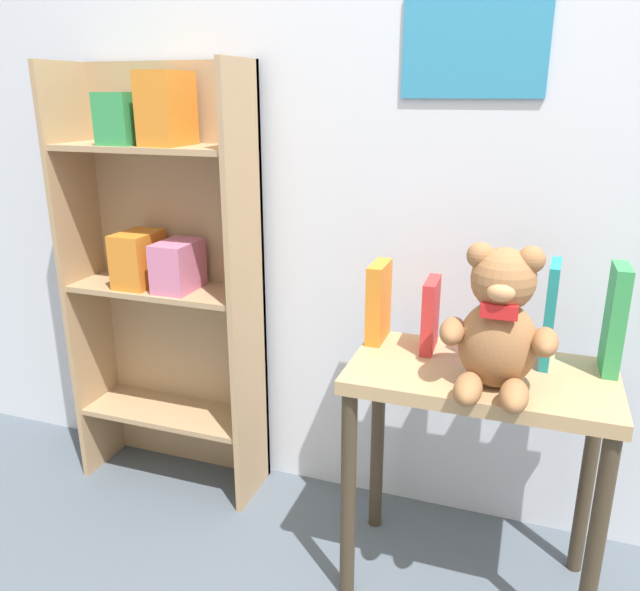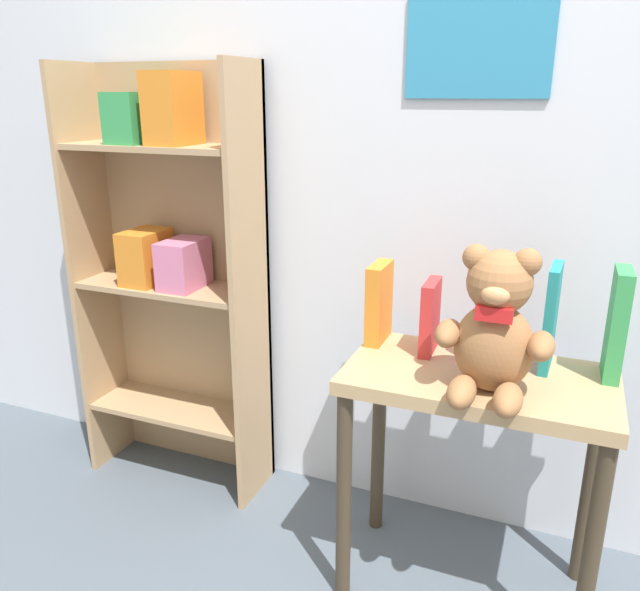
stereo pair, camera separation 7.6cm
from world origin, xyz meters
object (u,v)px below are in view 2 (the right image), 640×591
object	(u,v)px
book_standing_teal	(551,318)
book_standing_green	(617,324)
book_standing_red	(430,317)
book_standing_purple	(488,318)
teddy_bear	(495,329)
book_standing_orange	(379,303)
bookshelf_side	(173,258)
display_table	(475,416)

from	to	relation	value
book_standing_teal	book_standing_green	bearing A→B (deg)	2.88
book_standing_red	book_standing_purple	world-z (taller)	book_standing_purple
teddy_bear	book_standing_red	world-z (taller)	teddy_bear
book_standing_teal	book_standing_green	xyz separation A→B (m)	(0.15, 0.00, 0.00)
teddy_bear	book_standing_purple	distance (m)	0.19
teddy_bear	book_standing_teal	size ratio (longest dim) A/B	1.30
book_standing_orange	book_standing_red	bearing A→B (deg)	-8.98
teddy_bear	book_standing_purple	xyz separation A→B (m)	(-0.04, 0.18, -0.04)
teddy_bear	book_standing_purple	bearing A→B (deg)	100.90
book_standing_orange	book_standing_red	xyz separation A→B (m)	(0.15, -0.02, -0.01)
book_standing_green	book_standing_purple	bearing A→B (deg)	-179.87
bookshelf_side	book_standing_teal	distance (m)	1.18
bookshelf_side	book_standing_green	distance (m)	1.33
book_standing_teal	book_standing_purple	bearing A→B (deg)	-173.99
teddy_bear	book_standing_red	size ratio (longest dim) A/B	1.76
display_table	book_standing_teal	world-z (taller)	book_standing_teal
book_standing_orange	book_standing_teal	xyz separation A→B (m)	(0.44, -0.01, 0.02)
book_standing_red	book_standing_teal	size ratio (longest dim) A/B	0.74
display_table	book_standing_green	bearing A→B (deg)	18.74
display_table	book_standing_red	world-z (taller)	book_standing_red
book_standing_purple	book_standing_teal	size ratio (longest dim) A/B	0.86
book_standing_red	book_standing_teal	distance (m)	0.30
bookshelf_side	teddy_bear	xyz separation A→B (m)	(1.06, -0.30, 0.01)
book_standing_orange	book_standing_purple	bearing A→B (deg)	-3.88
display_table	book_standing_purple	xyz separation A→B (m)	(0.00, 0.09, 0.23)
book_standing_orange	book_standing_purple	distance (m)	0.30
book_standing_teal	book_standing_green	distance (m)	0.15
display_table	book_standing_purple	distance (m)	0.25
book_standing_teal	book_standing_orange	bearing A→B (deg)	-178.87
teddy_bear	book_standing_green	xyz separation A→B (m)	(0.26, 0.19, -0.02)
bookshelf_side	teddy_bear	bearing A→B (deg)	-15.79
bookshelf_side	book_standing_red	bearing A→B (deg)	-7.71
book_standing_red	book_standing_purple	distance (m)	0.15
teddy_bear	book_standing_teal	distance (m)	0.22
teddy_bear	book_standing_green	world-z (taller)	teddy_bear
book_standing_orange	teddy_bear	bearing A→B (deg)	-31.61
book_standing_orange	book_standing_red	world-z (taller)	book_standing_orange
book_standing_purple	book_standing_green	size ratio (longest dim) A/B	0.84
book_standing_orange	book_standing_teal	distance (m)	0.44
bookshelf_side	book_standing_purple	distance (m)	1.03
book_standing_red	book_standing_orange	bearing A→B (deg)	169.24
bookshelf_side	display_table	world-z (taller)	bookshelf_side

